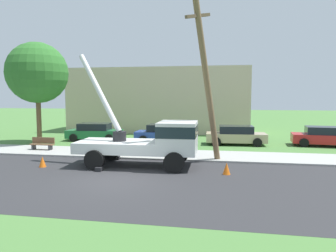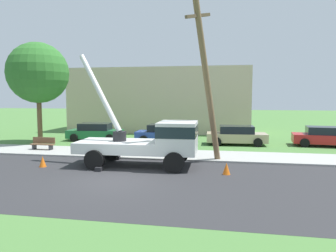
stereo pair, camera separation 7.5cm
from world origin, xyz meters
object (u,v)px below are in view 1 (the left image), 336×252
at_px(roadside_tree_near, 37,73).
at_px(traffic_cone_behind, 42,162).
at_px(leaning_utility_pole, 207,79).
at_px(parked_sedan_blue, 164,133).
at_px(traffic_cone_ahead, 227,169).
at_px(parked_sedan_red, 324,136).
at_px(park_bench, 42,144).
at_px(parked_sedan_green, 95,132).
at_px(parked_sedan_tan, 236,135).
at_px(utility_truck, 153,140).

bearing_deg(roadside_tree_near, traffic_cone_behind, -57.34).
xyz_separation_m(leaning_utility_pole, traffic_cone_behind, (-8.22, -2.46, -4.26)).
xyz_separation_m(traffic_cone_behind, parked_sedan_blue, (4.53, 9.65, 0.43)).
height_order(leaning_utility_pole, traffic_cone_ahead, leaning_utility_pole).
bearing_deg(parked_sedan_blue, traffic_cone_behind, -115.14).
bearing_deg(parked_sedan_red, park_bench, -164.02).
relative_size(parked_sedan_green, roadside_tree_near, 0.59).
distance_m(parked_sedan_blue, roadside_tree_near, 10.72).
xyz_separation_m(parked_sedan_tan, roadside_tree_near, (-14.97, -1.84, 4.67)).
xyz_separation_m(utility_truck, parked_sedan_tan, (4.49, 8.34, -0.70)).
relative_size(utility_truck, leaning_utility_pole, 0.77).
height_order(utility_truck, parked_sedan_blue, utility_truck).
bearing_deg(leaning_utility_pole, parked_sedan_green, 142.37).
xyz_separation_m(traffic_cone_ahead, park_bench, (-12.03, 4.35, 0.18)).
relative_size(parked_sedan_green, parked_sedan_red, 1.00).
xyz_separation_m(parked_sedan_green, roadside_tree_near, (-3.63, -2.13, 4.67)).
distance_m(traffic_cone_behind, roadside_tree_near, 10.42).
height_order(utility_truck, traffic_cone_ahead, utility_truck).
bearing_deg(traffic_cone_ahead, traffic_cone_behind, -179.51).
relative_size(leaning_utility_pole, parked_sedan_green, 1.95).
height_order(leaning_utility_pole, parked_sedan_red, leaning_utility_pole).
relative_size(utility_truck, parked_sedan_red, 1.50).
height_order(utility_truck, traffic_cone_behind, utility_truck).
distance_m(parked_sedan_green, parked_sedan_tan, 11.35).
relative_size(traffic_cone_ahead, parked_sedan_tan, 0.13).
bearing_deg(parked_sedan_green, parked_sedan_red, 0.34).
xyz_separation_m(parked_sedan_green, parked_sedan_blue, (5.81, -0.13, 0.00)).
xyz_separation_m(parked_sedan_tan, parked_sedan_red, (6.29, 0.39, 0.00)).
height_order(traffic_cone_ahead, parked_sedan_red, parked_sedan_red).
relative_size(parked_sedan_tan, park_bench, 2.80).
relative_size(utility_truck, parked_sedan_tan, 1.52).
height_order(leaning_utility_pole, parked_sedan_green, leaning_utility_pole).
distance_m(traffic_cone_behind, park_bench, 5.19).
bearing_deg(traffic_cone_behind, parked_sedan_green, 97.43).
relative_size(traffic_cone_behind, parked_sedan_blue, 0.13).
height_order(parked_sedan_tan, roadside_tree_near, roadside_tree_near).
height_order(parked_sedan_blue, park_bench, parked_sedan_blue).
bearing_deg(traffic_cone_behind, utility_truck, 11.66).
bearing_deg(utility_truck, park_bench, 158.40).
relative_size(traffic_cone_ahead, parked_sedan_green, 0.12).
height_order(traffic_cone_behind, parked_sedan_green, parked_sedan_green).
bearing_deg(parked_sedan_tan, parked_sedan_blue, 178.35).
distance_m(parked_sedan_red, roadside_tree_near, 21.89).
xyz_separation_m(traffic_cone_ahead, roadside_tree_near, (-14.24, 7.57, 5.10)).
bearing_deg(traffic_cone_behind, parked_sedan_tan, 43.31).
bearing_deg(parked_sedan_tan, park_bench, -158.35).
distance_m(traffic_cone_ahead, parked_sedan_blue, 10.72).
xyz_separation_m(leaning_utility_pole, parked_sedan_green, (-9.50, 7.32, -3.83)).
bearing_deg(traffic_cone_behind, leaning_utility_pole, 16.64).
relative_size(parked_sedan_tan, parked_sedan_red, 0.98).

